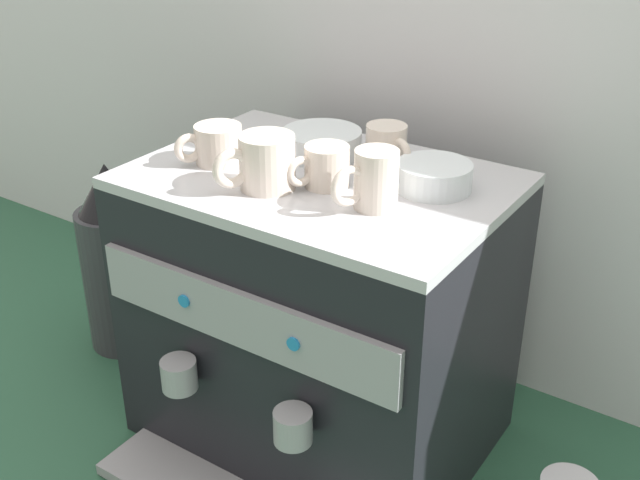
{
  "coord_description": "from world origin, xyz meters",
  "views": [
    {
      "loc": [
        0.62,
        -0.93,
        0.96
      ],
      "look_at": [
        0.0,
        0.0,
        0.38
      ],
      "focal_mm": 44.61,
      "sensor_mm": 36.0,
      "label": 1
    }
  ],
  "objects_px": {
    "ceramic_cup_2": "(325,167)",
    "ceramic_cup_3": "(264,162)",
    "espresso_machine": "(319,313)",
    "ceramic_cup_4": "(387,146)",
    "ceramic_cup_1": "(373,180)",
    "coffee_grinder": "(117,262)",
    "ceramic_cup_0": "(216,144)",
    "ceramic_bowl_0": "(322,143)",
    "ceramic_bowl_1": "(434,177)"
  },
  "relations": [
    {
      "from": "ceramic_cup_1",
      "to": "ceramic_bowl_0",
      "type": "distance_m",
      "value": 0.22
    },
    {
      "from": "ceramic_bowl_0",
      "to": "coffee_grinder",
      "type": "distance_m",
      "value": 0.55
    },
    {
      "from": "ceramic_bowl_0",
      "to": "ceramic_cup_4",
      "type": "bearing_deg",
      "value": 9.17
    },
    {
      "from": "espresso_machine",
      "to": "ceramic_cup_4",
      "type": "relative_size",
      "value": 6.06
    },
    {
      "from": "ceramic_cup_3",
      "to": "coffee_grinder",
      "type": "xyz_separation_m",
      "value": [
        -0.45,
        0.09,
        -0.34
      ]
    },
    {
      "from": "ceramic_cup_3",
      "to": "ceramic_bowl_0",
      "type": "relative_size",
      "value": 0.92
    },
    {
      "from": "espresso_machine",
      "to": "ceramic_cup_2",
      "type": "relative_size",
      "value": 5.91
    },
    {
      "from": "ceramic_cup_3",
      "to": "ceramic_bowl_0",
      "type": "distance_m",
      "value": 0.16
    },
    {
      "from": "ceramic_cup_4",
      "to": "ceramic_cup_3",
      "type": "bearing_deg",
      "value": -120.24
    },
    {
      "from": "ceramic_cup_3",
      "to": "coffee_grinder",
      "type": "distance_m",
      "value": 0.57
    },
    {
      "from": "espresso_machine",
      "to": "ceramic_cup_1",
      "type": "xyz_separation_m",
      "value": [
        0.13,
        -0.05,
        0.29
      ]
    },
    {
      "from": "ceramic_cup_1",
      "to": "coffee_grinder",
      "type": "xyz_separation_m",
      "value": [
        -0.62,
        0.06,
        -0.34
      ]
    },
    {
      "from": "ceramic_cup_3",
      "to": "ceramic_cup_0",
      "type": "bearing_deg",
      "value": 162.82
    },
    {
      "from": "ceramic_bowl_1",
      "to": "ceramic_cup_3",
      "type": "bearing_deg",
      "value": -146.78
    },
    {
      "from": "ceramic_cup_2",
      "to": "ceramic_cup_3",
      "type": "distance_m",
      "value": 0.09
    },
    {
      "from": "ceramic_bowl_1",
      "to": "ceramic_cup_2",
      "type": "bearing_deg",
      "value": -149.77
    },
    {
      "from": "espresso_machine",
      "to": "ceramic_bowl_0",
      "type": "height_order",
      "value": "ceramic_bowl_0"
    },
    {
      "from": "ceramic_cup_3",
      "to": "ceramic_bowl_1",
      "type": "height_order",
      "value": "ceramic_cup_3"
    },
    {
      "from": "ceramic_cup_3",
      "to": "ceramic_cup_4",
      "type": "distance_m",
      "value": 0.21
    },
    {
      "from": "ceramic_cup_0",
      "to": "ceramic_bowl_1",
      "type": "relative_size",
      "value": 0.9
    },
    {
      "from": "ceramic_cup_2",
      "to": "espresso_machine",
      "type": "bearing_deg",
      "value": 137.81
    },
    {
      "from": "ceramic_cup_0",
      "to": "ceramic_bowl_0",
      "type": "relative_size",
      "value": 0.78
    },
    {
      "from": "espresso_machine",
      "to": "ceramic_cup_1",
      "type": "bearing_deg",
      "value": -22.36
    },
    {
      "from": "ceramic_cup_4",
      "to": "ceramic_bowl_0",
      "type": "xyz_separation_m",
      "value": [
        -0.11,
        -0.02,
        -0.01
      ]
    },
    {
      "from": "ceramic_cup_0",
      "to": "coffee_grinder",
      "type": "distance_m",
      "value": 0.47
    },
    {
      "from": "ceramic_cup_3",
      "to": "ceramic_cup_4",
      "type": "bearing_deg",
      "value": 59.76
    },
    {
      "from": "ceramic_cup_3",
      "to": "ceramic_bowl_0",
      "type": "bearing_deg",
      "value": 92.45
    },
    {
      "from": "ceramic_cup_0",
      "to": "ceramic_bowl_0",
      "type": "bearing_deg",
      "value": 46.22
    },
    {
      "from": "ceramic_cup_4",
      "to": "coffee_grinder",
      "type": "height_order",
      "value": "ceramic_cup_4"
    },
    {
      "from": "ceramic_cup_0",
      "to": "ceramic_cup_1",
      "type": "height_order",
      "value": "ceramic_cup_1"
    },
    {
      "from": "ceramic_cup_1",
      "to": "ceramic_cup_3",
      "type": "distance_m",
      "value": 0.17
    },
    {
      "from": "ceramic_bowl_0",
      "to": "espresso_machine",
      "type": "bearing_deg",
      "value": -59.28
    },
    {
      "from": "ceramic_cup_0",
      "to": "ceramic_cup_2",
      "type": "height_order",
      "value": "ceramic_cup_2"
    },
    {
      "from": "ceramic_cup_0",
      "to": "ceramic_cup_4",
      "type": "bearing_deg",
      "value": 31.57
    },
    {
      "from": "espresso_machine",
      "to": "coffee_grinder",
      "type": "distance_m",
      "value": 0.49
    },
    {
      "from": "ceramic_cup_1",
      "to": "coffee_grinder",
      "type": "bearing_deg",
      "value": 174.76
    },
    {
      "from": "coffee_grinder",
      "to": "ceramic_cup_0",
      "type": "bearing_deg",
      "value": -8.19
    },
    {
      "from": "ceramic_cup_4",
      "to": "ceramic_bowl_1",
      "type": "relative_size",
      "value": 0.84
    },
    {
      "from": "ceramic_cup_1",
      "to": "ceramic_cup_2",
      "type": "distance_m",
      "value": 0.1
    },
    {
      "from": "ceramic_cup_1",
      "to": "ceramic_cup_4",
      "type": "bearing_deg",
      "value": 112.64
    },
    {
      "from": "ceramic_cup_0",
      "to": "ceramic_cup_3",
      "type": "height_order",
      "value": "ceramic_cup_3"
    },
    {
      "from": "ceramic_cup_0",
      "to": "ceramic_cup_1",
      "type": "distance_m",
      "value": 0.29
    },
    {
      "from": "ceramic_cup_0",
      "to": "ceramic_bowl_0",
      "type": "xyz_separation_m",
      "value": [
        0.12,
        0.12,
        -0.01
      ]
    },
    {
      "from": "ceramic_cup_0",
      "to": "ceramic_bowl_0",
      "type": "height_order",
      "value": "ceramic_cup_0"
    },
    {
      "from": "ceramic_cup_0",
      "to": "ceramic_cup_1",
      "type": "xyz_separation_m",
      "value": [
        0.29,
        -0.01,
        0.01
      ]
    },
    {
      "from": "espresso_machine",
      "to": "ceramic_cup_0",
      "type": "xyz_separation_m",
      "value": [
        -0.16,
        -0.04,
        0.28
      ]
    },
    {
      "from": "ceramic_cup_2",
      "to": "ceramic_cup_3",
      "type": "relative_size",
      "value": 0.81
    },
    {
      "from": "ceramic_cup_0",
      "to": "ceramic_bowl_1",
      "type": "bearing_deg",
      "value": 16.36
    },
    {
      "from": "ceramic_cup_0",
      "to": "ceramic_cup_4",
      "type": "distance_m",
      "value": 0.27
    },
    {
      "from": "ceramic_cup_2",
      "to": "ceramic_bowl_1",
      "type": "distance_m",
      "value": 0.16
    }
  ]
}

